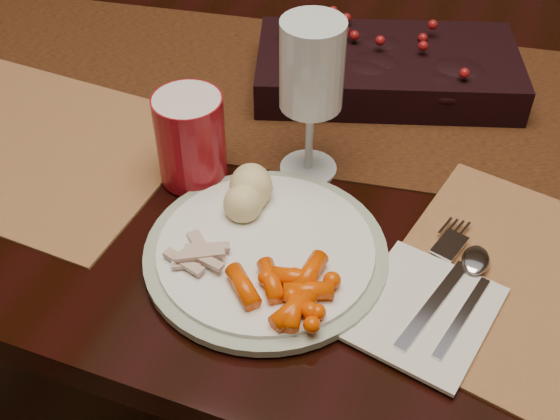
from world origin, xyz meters
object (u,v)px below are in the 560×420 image
at_px(baby_carrots, 287,287).
at_px(mashed_potatoes, 267,191).
at_px(napkin, 423,312).
at_px(red_cup, 191,139).
at_px(turkey_shreds, 195,252).
at_px(wine_glass, 311,102).
at_px(dining_table, 347,287).
at_px(dinner_plate, 266,251).
at_px(centerpiece, 388,64).

height_order(baby_carrots, mashed_potatoes, mashed_potatoes).
bearing_deg(mashed_potatoes, napkin, -21.25).
relative_size(baby_carrots, red_cup, 1.02).
bearing_deg(turkey_shreds, wine_glass, 73.81).
bearing_deg(wine_glass, dining_table, 77.54).
distance_m(dinner_plate, mashed_potatoes, 0.07).
xyz_separation_m(dining_table, baby_carrots, (0.02, -0.36, 0.40)).
bearing_deg(mashed_potatoes, baby_carrots, -59.82).
bearing_deg(red_cup, napkin, -19.96).
bearing_deg(dining_table, wine_glass, -102.46).
distance_m(dinner_plate, napkin, 0.18).
xyz_separation_m(turkey_shreds, wine_glass, (0.06, 0.20, 0.07)).
xyz_separation_m(baby_carrots, napkin, (0.13, 0.04, -0.02)).
distance_m(dining_table, wine_glass, 0.50).
distance_m(centerpiece, mashed_potatoes, 0.32).
bearing_deg(napkin, wine_glass, 148.16).
bearing_deg(napkin, dinner_plate, -173.45).
bearing_deg(dining_table, dinner_plate, -94.97).
relative_size(turkey_shreds, wine_glass, 0.37).
bearing_deg(centerpiece, napkin, -70.24).
bearing_deg(centerpiece, dinner_plate, -95.74).
bearing_deg(dinner_plate, napkin, -5.53).
xyz_separation_m(centerpiece, wine_glass, (-0.04, -0.21, 0.06)).
xyz_separation_m(centerpiece, napkin, (0.14, -0.39, -0.03)).
bearing_deg(red_cup, turkey_shreds, -63.47).
relative_size(centerpiece, wine_glass, 1.78).
bearing_deg(wine_glass, dinner_plate, -87.90).
distance_m(dinner_plate, red_cup, 0.17).
distance_m(mashed_potatoes, wine_glass, 0.12).
xyz_separation_m(centerpiece, red_cup, (-0.17, -0.28, 0.02)).
relative_size(dining_table, baby_carrots, 15.64).
xyz_separation_m(dining_table, napkin, (0.15, -0.32, 0.38)).
height_order(centerpiece, dinner_plate, centerpiece).
relative_size(dining_table, turkey_shreds, 24.18).
relative_size(dining_table, mashed_potatoes, 21.52).
relative_size(baby_carrots, mashed_potatoes, 1.38).
distance_m(centerpiece, baby_carrots, 0.43).
height_order(red_cup, wine_glass, wine_glass).
distance_m(napkin, red_cup, 0.33).
bearing_deg(dining_table, baby_carrots, -87.22).
distance_m(centerpiece, red_cup, 0.33).
xyz_separation_m(baby_carrots, mashed_potatoes, (-0.07, 0.11, 0.01)).
distance_m(centerpiece, turkey_shreds, 0.43).
relative_size(turkey_shreds, napkin, 0.50).
bearing_deg(turkey_shreds, centerpiece, 76.21).
distance_m(dinner_plate, baby_carrots, 0.07).
xyz_separation_m(centerpiece, mashed_potatoes, (-0.06, -0.31, 0.00)).
height_order(centerpiece, red_cup, red_cup).
bearing_deg(wine_glass, red_cup, -153.11).
bearing_deg(red_cup, mashed_potatoes, -17.56).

